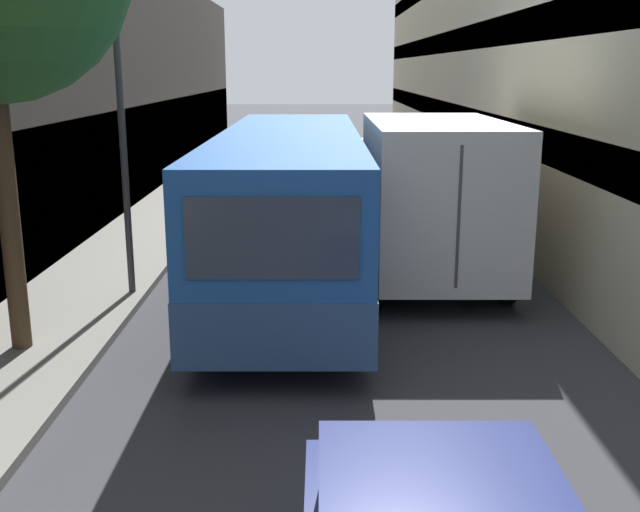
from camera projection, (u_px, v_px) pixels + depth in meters
name	position (u px, v px, depth m)	size (l,w,h in m)	color
ground_plane	(330.00, 272.00, 15.27)	(150.00, 150.00, 0.00)	#38383D
sidewalk_left	(106.00, 269.00, 15.24)	(2.35, 60.00, 0.13)	gray
building_right_apartment	(605.00, 5.00, 14.04)	(2.40, 60.00, 10.43)	beige
bus	(287.00, 204.00, 14.13)	(2.54, 10.83, 2.90)	#1E519E
box_truck	(425.00, 191.00, 14.97)	(2.46, 7.04, 3.10)	silver
panel_van	(293.00, 163.00, 23.43)	(1.88, 4.04, 2.08)	navy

